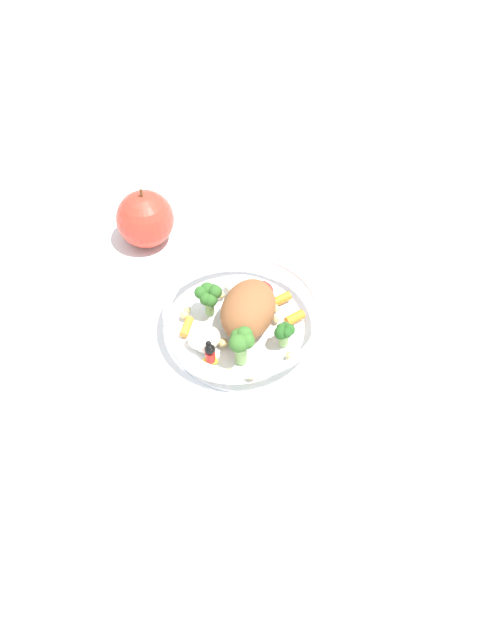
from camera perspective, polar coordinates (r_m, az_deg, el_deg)
name	(u,v)px	position (r m, az deg, el deg)	size (l,w,h in m)	color
ground_plane	(249,340)	(0.81, 0.82, -1.87)	(2.40, 2.40, 0.00)	white
food_container	(239,317)	(0.79, -0.07, 0.27)	(0.20, 0.20, 0.07)	white
loose_apple	(145,219)	(0.91, -8.64, 9.09)	(0.08, 0.08, 0.10)	#BC3828
folded_napkin	(274,509)	(0.69, 3.08, -16.81)	(0.13, 0.11, 0.01)	silver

